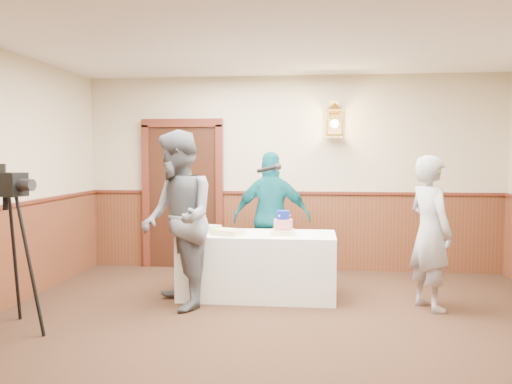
# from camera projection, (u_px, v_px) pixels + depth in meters

# --- Properties ---
(ground) EXTENTS (7.00, 7.00, 0.00)m
(ground) POSITION_uv_depth(u_px,v_px,m) (272.00, 358.00, 4.46)
(ground) COLOR #321F13
(ground) RESTS_ON ground
(room_shell) EXTENTS (6.02, 7.02, 2.81)m
(room_shell) POSITION_uv_depth(u_px,v_px,m) (271.00, 172.00, 4.81)
(room_shell) COLOR beige
(room_shell) RESTS_ON ground
(display_table) EXTENTS (1.80, 0.80, 0.75)m
(display_table) POSITION_uv_depth(u_px,v_px,m) (258.00, 265.00, 6.35)
(display_table) COLOR white
(display_table) RESTS_ON ground
(tiered_cake) EXTENTS (0.29, 0.29, 0.28)m
(tiered_cake) POSITION_uv_depth(u_px,v_px,m) (283.00, 225.00, 6.22)
(tiered_cake) COLOR beige
(tiered_cake) RESTS_ON display_table
(sheet_cake_yellow) EXTENTS (0.39, 0.34, 0.07)m
(sheet_cake_yellow) POSITION_uv_depth(u_px,v_px,m) (228.00, 232.00, 6.20)
(sheet_cake_yellow) COLOR #E5C389
(sheet_cake_yellow) RESTS_ON display_table
(sheet_cake_green) EXTENTS (0.37, 0.33, 0.07)m
(sheet_cake_green) POSITION_uv_depth(u_px,v_px,m) (205.00, 228.00, 6.49)
(sheet_cake_green) COLOR #A0C78C
(sheet_cake_green) RESTS_ON display_table
(interviewer) EXTENTS (1.65, 1.18, 1.94)m
(interviewer) POSITION_uv_depth(u_px,v_px,m) (178.00, 219.00, 5.86)
(interviewer) COLOR #5A5D64
(interviewer) RESTS_ON ground
(baker) EXTENTS (0.63, 0.72, 1.67)m
(baker) POSITION_uv_depth(u_px,v_px,m) (430.00, 233.00, 5.82)
(baker) COLOR #96979B
(baker) RESTS_ON ground
(assistant_p) EXTENTS (1.02, 0.46, 1.71)m
(assistant_p) POSITION_uv_depth(u_px,v_px,m) (272.00, 218.00, 7.00)
(assistant_p) COLOR #0E5761
(assistant_p) RESTS_ON ground
(tv_camera_rig) EXTENTS (0.59, 0.55, 1.51)m
(tv_camera_rig) POSITION_uv_depth(u_px,v_px,m) (8.00, 261.00, 5.07)
(tv_camera_rig) COLOR black
(tv_camera_rig) RESTS_ON ground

